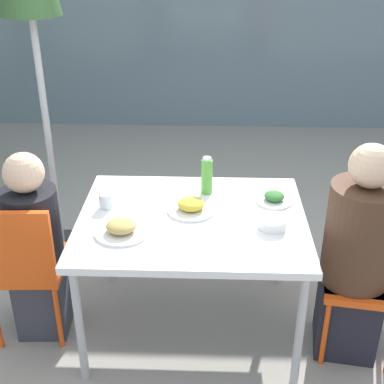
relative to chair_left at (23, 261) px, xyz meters
The scene contains 12 objects.
ground_plane 1.05m from the chair_left, ahead, with size 24.00×24.00×0.00m, color gray.
dining_table 0.92m from the chair_left, ahead, with size 1.21×0.98×0.74m.
chair_left is the anchor object (origin of this frame).
person_left 0.10m from the chair_left, 60.80° to the left, with size 0.30×0.30×1.11m.
chair_right 1.82m from the chair_left, ahead, with size 0.46×0.46×0.88m.
person_right 1.76m from the chair_left, ahead, with size 0.36×0.36×1.22m.
plate_0 0.61m from the chair_left, ahead, with size 0.27×0.27×0.07m.
plate_1 1.41m from the chair_left, 12.98° to the left, with size 0.21×0.21×0.06m.
plate_2 0.95m from the chair_left, 12.01° to the left, with size 0.26×0.26×0.07m.
bottle 1.11m from the chair_left, 22.65° to the left, with size 0.07×0.07×0.22m.
drinking_cup 0.55m from the chair_left, 26.64° to the left, with size 0.07×0.07×0.08m.
salad_bowl 1.34m from the chair_left, ahead, with size 0.15×0.15×0.05m.
Camera 1 is at (0.09, -2.46, 2.17)m, focal length 50.00 mm.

